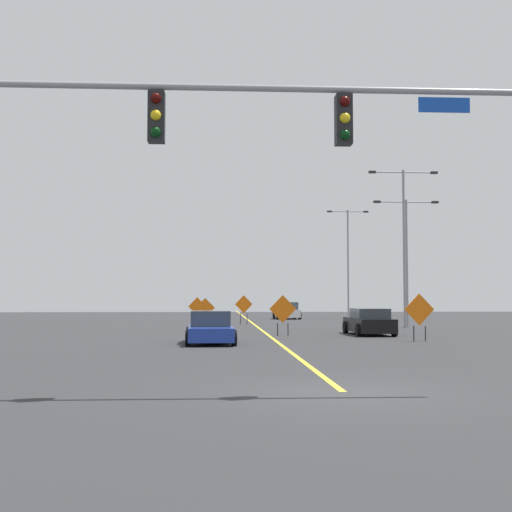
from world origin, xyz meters
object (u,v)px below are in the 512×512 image
(construction_sign_right_shoulder, at_px, (197,308))
(car_black_mid, at_px, (369,322))
(construction_sign_left_shoulder, at_px, (205,310))
(street_lamp_mid_right, at_px, (348,255))
(construction_sign_left_lane, at_px, (283,310))
(construction_sign_median_far, at_px, (244,306))
(car_blue_distant, at_px, (210,329))
(construction_sign_median_near, at_px, (419,311))
(street_lamp_far_left, at_px, (407,251))
(car_white_approaching, at_px, (287,311))
(street_lamp_near_right, at_px, (404,235))
(traffic_signal_assembly, at_px, (159,145))

(construction_sign_right_shoulder, xyz_separation_m, car_black_mid, (9.16, -12.53, -0.56))
(construction_sign_left_shoulder, bearing_deg, street_lamp_mid_right, 58.64)
(construction_sign_left_lane, bearing_deg, construction_sign_median_far, 95.82)
(street_lamp_mid_right, height_order, construction_sign_left_lane, street_lamp_mid_right)
(car_black_mid, height_order, car_blue_distant, car_blue_distant)
(car_black_mid, bearing_deg, construction_sign_median_near, -78.45)
(street_lamp_far_left, distance_m, car_blue_distant, 19.72)
(street_lamp_mid_right, height_order, construction_sign_median_far, street_lamp_mid_right)
(construction_sign_left_shoulder, xyz_separation_m, car_black_mid, (8.50, -5.83, -0.54))
(car_white_approaching, bearing_deg, construction_sign_median_far, -109.90)
(construction_sign_median_far, bearing_deg, car_blue_distant, -96.27)
(street_lamp_mid_right, bearing_deg, construction_sign_right_shoulder, -133.55)
(construction_sign_right_shoulder, xyz_separation_m, car_white_approaching, (7.48, 12.63, -0.51))
(construction_sign_right_shoulder, relative_size, construction_sign_left_lane, 0.95)
(street_lamp_far_left, bearing_deg, street_lamp_mid_right, 91.20)
(street_lamp_far_left, relative_size, street_lamp_near_right, 0.83)
(traffic_signal_assembly, relative_size, car_blue_distant, 2.68)
(traffic_signal_assembly, distance_m, street_lamp_mid_right, 48.93)
(street_lamp_far_left, height_order, construction_sign_left_lane, street_lamp_far_left)
(construction_sign_median_far, bearing_deg, street_lamp_near_right, -31.56)
(construction_sign_median_far, bearing_deg, car_black_mid, -66.23)
(car_blue_distant, bearing_deg, car_white_approaching, 78.44)
(construction_sign_median_near, bearing_deg, car_blue_distant, -174.65)
(street_lamp_near_right, relative_size, car_blue_distant, 2.27)
(construction_sign_median_near, xyz_separation_m, car_black_mid, (-1.06, 5.20, -0.67))
(street_lamp_mid_right, xyz_separation_m, construction_sign_right_shoulder, (-13.21, -13.90, -4.54))
(traffic_signal_assembly, height_order, street_lamp_near_right, street_lamp_near_right)
(street_lamp_near_right, bearing_deg, construction_sign_right_shoulder, 158.58)
(construction_sign_left_shoulder, distance_m, construction_sign_median_near, 14.60)
(car_blue_distant, distance_m, car_white_approaching, 31.87)
(construction_sign_median_far, relative_size, construction_sign_right_shoulder, 1.07)
(street_lamp_mid_right, height_order, construction_sign_left_shoulder, street_lamp_mid_right)
(construction_sign_left_lane, height_order, car_white_approaching, construction_sign_left_lane)
(street_lamp_near_right, xyz_separation_m, construction_sign_median_near, (-2.87, -12.60, -4.53))
(construction_sign_median_near, xyz_separation_m, car_white_approaching, (-2.75, 30.36, -0.62))
(traffic_signal_assembly, bearing_deg, construction_sign_right_shoulder, 90.32)
(street_lamp_near_right, xyz_separation_m, car_blue_distant, (-12.00, -13.45, -5.22))
(traffic_signal_assembly, xyz_separation_m, street_lamp_mid_right, (13.03, 47.16, 0.68))
(traffic_signal_assembly, bearing_deg, car_black_mid, 66.59)
(traffic_signal_assembly, relative_size, construction_sign_left_shoulder, 6.28)
(street_lamp_near_right, height_order, construction_sign_median_far, street_lamp_near_right)
(construction_sign_right_shoulder, bearing_deg, car_blue_distant, -86.62)
(construction_sign_right_shoulder, distance_m, car_white_approaching, 14.69)
(street_lamp_far_left, distance_m, street_lamp_near_right, 1.57)
(street_lamp_near_right, relative_size, car_white_approaching, 2.56)
(street_lamp_near_right, height_order, car_blue_distant, street_lamp_near_right)
(street_lamp_far_left, height_order, construction_sign_left_shoulder, street_lamp_far_left)
(car_blue_distant, bearing_deg, construction_sign_left_lane, 57.07)
(street_lamp_far_left, distance_m, car_black_mid, 10.56)
(construction_sign_left_lane, distance_m, car_black_mid, 4.57)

